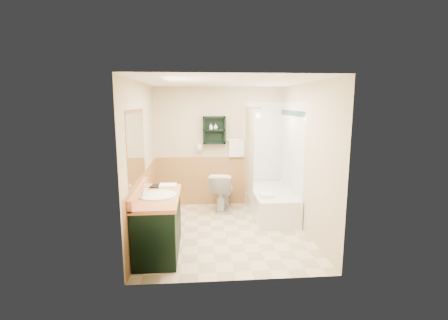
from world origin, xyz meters
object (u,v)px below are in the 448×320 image
(wall_shelf, at_px, (214,130))
(soap_bottle_a, at_px, (211,128))
(soap_bottle_b, at_px, (216,127))
(hair_dryer, at_px, (199,148))
(vanity_book, at_px, (150,180))
(bathtub, at_px, (271,203))
(toilet, at_px, (222,191))
(vanity, at_px, (159,224))

(wall_shelf, bearing_deg, soap_bottle_a, -175.63)
(wall_shelf, relative_size, soap_bottle_b, 5.13)
(wall_shelf, distance_m, soap_bottle_a, 0.08)
(hair_dryer, height_order, vanity_book, hair_dryer)
(bathtub, relative_size, toilet, 1.96)
(vanity_book, xyz_separation_m, soap_bottle_a, (0.99, 1.52, 0.68))
(hair_dryer, distance_m, bathtub, 1.79)
(toilet, relative_size, soap_bottle_b, 7.14)
(vanity, xyz_separation_m, soap_bottle_b, (0.92, 2.04, 1.20))
(wall_shelf, height_order, toilet, wall_shelf)
(vanity, relative_size, bathtub, 0.86)
(wall_shelf, xyz_separation_m, hair_dryer, (-0.30, 0.02, -0.35))
(vanity_book, distance_m, soap_bottle_b, 2.00)
(hair_dryer, relative_size, bathtub, 0.16)
(hair_dryer, distance_m, toilet, 0.99)
(vanity, xyz_separation_m, toilet, (1.03, 1.74, -0.03))
(toilet, height_order, soap_bottle_b, soap_bottle_b)
(hair_dryer, bearing_deg, bathtub, -28.73)
(soap_bottle_a, distance_m, soap_bottle_b, 0.10)
(bathtub, relative_size, vanity_book, 7.36)
(vanity, relative_size, toilet, 1.68)
(soap_bottle_a, bearing_deg, bathtub, -32.56)
(wall_shelf, height_order, vanity, wall_shelf)
(vanity_book, height_order, soap_bottle_b, soap_bottle_b)
(soap_bottle_b, bearing_deg, soap_bottle_a, 180.00)
(hair_dryer, bearing_deg, soap_bottle_a, -7.29)
(bathtub, bearing_deg, hair_dryer, 151.27)
(wall_shelf, bearing_deg, toilet, -65.29)
(wall_shelf, relative_size, bathtub, 0.37)
(wall_shelf, xyz_separation_m, soap_bottle_a, (-0.07, -0.01, 0.04))
(soap_bottle_b, bearing_deg, wall_shelf, 170.07)
(vanity, height_order, toilet, vanity)
(vanity, distance_m, vanity_book, 0.74)
(toilet, relative_size, vanity_book, 3.76)
(vanity_book, bearing_deg, toilet, 53.08)
(bathtub, xyz_separation_m, soap_bottle_a, (-1.09, 0.70, 1.35))
(toilet, xyz_separation_m, soap_bottle_a, (-0.20, 0.30, 1.22))
(wall_shelf, xyz_separation_m, vanity_book, (-1.06, -1.53, -0.63))
(wall_shelf, relative_size, vanity_book, 2.70)
(wall_shelf, relative_size, toilet, 0.72)
(vanity, relative_size, soap_bottle_b, 11.97)
(vanity, xyz_separation_m, soap_bottle_a, (0.83, 2.04, 1.19))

